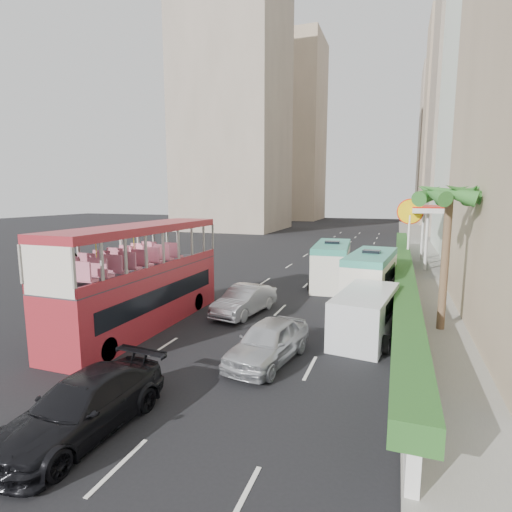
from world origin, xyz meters
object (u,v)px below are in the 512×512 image
at_px(double_decker_bus, 142,277).
at_px(panel_van_far, 377,261).
at_px(van_asset, 334,276).
at_px(car_silver_lane_a, 245,314).
at_px(shell_station, 449,237).
at_px(minibus_far, 370,277).
at_px(car_silver_lane_b, 268,361).
at_px(minibus_near, 332,264).
at_px(car_black, 85,432).
at_px(palm_tree, 445,262).
at_px(panel_van_near, 365,315).

distance_m(double_decker_bus, panel_van_far, 21.41).
xyz_separation_m(double_decker_bus, van_asset, (7.03, 15.65, -2.53)).
xyz_separation_m(car_silver_lane_a, shell_station, (12.04, 19.35, 2.75)).
distance_m(car_silver_lane_a, minibus_far, 8.19).
height_order(car_silver_lane_b, minibus_near, minibus_near).
bearing_deg(double_decker_bus, minibus_far, 40.25).
height_order(car_silver_lane_a, van_asset, car_silver_lane_a).
bearing_deg(minibus_far, car_black, -105.12).
distance_m(car_silver_lane_a, car_black, 11.78).
bearing_deg(car_silver_lane_b, palm_tree, 50.48).
bearing_deg(palm_tree, car_black, -129.51).
bearing_deg(double_decker_bus, car_silver_lane_b, -15.30).
height_order(van_asset, panel_van_far, panel_van_far).
relative_size(car_silver_lane_b, shell_station, 0.60).
distance_m(van_asset, minibus_near, 3.63).
xyz_separation_m(car_silver_lane_a, panel_van_near, (6.50, -1.53, 1.07)).
distance_m(van_asset, panel_van_near, 14.00).
height_order(panel_van_far, shell_station, shell_station).
bearing_deg(palm_tree, double_decker_bus, -163.84).
bearing_deg(palm_tree, car_silver_lane_b, -138.37).
height_order(car_silver_lane_a, shell_station, shell_station).
height_order(van_asset, panel_van_near, panel_van_near).
xyz_separation_m(double_decker_bus, palm_tree, (13.80, 4.00, 0.85)).
bearing_deg(shell_station, minibus_near, -129.22).
xyz_separation_m(panel_van_near, palm_tree, (3.34, 1.88, 2.31)).
relative_size(double_decker_bus, minibus_near, 1.60).
xyz_separation_m(van_asset, minibus_far, (3.22, -6.97, 1.50)).
distance_m(minibus_near, palm_tree, 10.74).
xyz_separation_m(car_silver_lane_a, minibus_near, (3.36, 8.72, 1.52)).
bearing_deg(panel_van_far, car_silver_lane_a, -116.11).
bearing_deg(car_silver_lane_a, van_asset, 85.02).
bearing_deg(car_silver_lane_a, minibus_far, 48.01).
bearing_deg(shell_station, car_black, -111.40).
bearing_deg(palm_tree, van_asset, 120.16).
bearing_deg(minibus_near, car_silver_lane_a, -115.45).
relative_size(double_decker_bus, panel_van_far, 2.46).
height_order(car_silver_lane_b, van_asset, car_silver_lane_b).
distance_m(double_decker_bus, minibus_far, 13.47).
height_order(car_silver_lane_a, car_silver_lane_b, car_silver_lane_b).
bearing_deg(palm_tree, car_silver_lane_a, -177.96).
height_order(car_silver_lane_b, palm_tree, palm_tree).
distance_m(car_black, minibus_far, 18.06).
bearing_deg(minibus_near, double_decker_bus, -124.98).
bearing_deg(car_silver_lane_b, minibus_near, 98.01).
distance_m(car_silver_lane_a, palm_tree, 10.41).
bearing_deg(shell_station, car_silver_lane_b, -109.61).
bearing_deg(panel_van_far, double_decker_bus, -122.26).
distance_m(panel_van_near, shell_station, 21.67).
bearing_deg(minibus_near, shell_station, 46.43).
distance_m(car_silver_lane_a, van_asset, 12.39).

